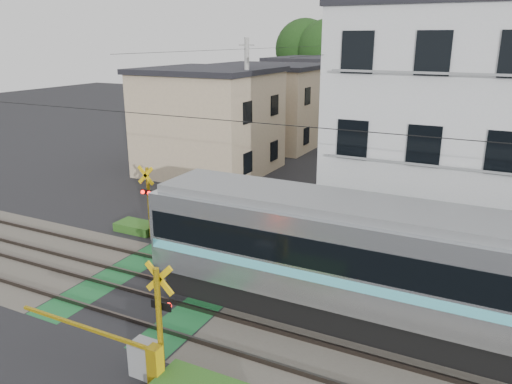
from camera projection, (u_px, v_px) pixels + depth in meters
The scene contains 11 objects.
ground at pixel (156, 290), 16.47m from camera, with size 120.00×120.00×0.00m, color black.
track_bed at pixel (156, 289), 16.46m from camera, with size 120.00×120.00×0.14m.
crossing_signal_near at pixel (146, 352), 12.03m from camera, with size 4.74×0.65×3.09m.
crossing_signal_far at pixel (159, 222), 20.49m from camera, with size 4.74×0.65×3.09m.
apartment_block at pixel (474, 126), 19.54m from camera, with size 10.20×8.36×9.30m.
houses_row at pixel (370, 104), 37.51m from camera, with size 22.07×31.35×6.80m.
tree_hill at pixel (418, 59), 56.07m from camera, with size 40.00×13.01×11.55m.
catenary at pixel (336, 211), 12.82m from camera, with size 60.00×5.04×7.00m.
utility_poles at pixel (342, 95), 35.34m from camera, with size 7.90×42.00×8.00m.
pedestrian at pixel (385, 122), 44.50m from camera, with size 0.57×0.37×1.56m, color black.
weed_patches at pixel (199, 298), 15.58m from camera, with size 10.25×8.80×0.40m.
Camera 1 is at (9.61, -11.70, 7.96)m, focal length 35.00 mm.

